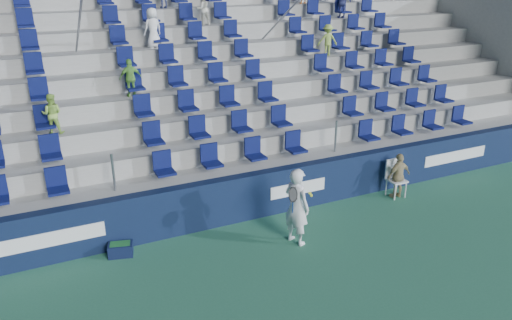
{
  "coord_description": "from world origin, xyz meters",
  "views": [
    {
      "loc": [
        -4.53,
        -7.19,
        6.01
      ],
      "look_at": [
        0.2,
        2.8,
        1.7
      ],
      "focal_mm": 35.0,
      "sensor_mm": 36.0,
      "label": 1
    }
  ],
  "objects": [
    {
      "name": "grandstand",
      "position": [
        -0.01,
        8.24,
        2.13
      ],
      "size": [
        24.0,
        8.17,
        6.63
      ],
      "color": "#A6A6A1",
      "rests_on": "ground"
    },
    {
      "name": "ball_bin",
      "position": [
        -3.15,
        2.75,
        0.16
      ],
      "size": [
        0.6,
        0.47,
        0.3
      ],
      "color": "#0E1635",
      "rests_on": "ground"
    },
    {
      "name": "ground",
      "position": [
        0.0,
        0.0,
        0.0
      ],
      "size": [
        70.0,
        70.0,
        0.0
      ],
      "primitive_type": "plane",
      "color": "#307152",
      "rests_on": "ground"
    },
    {
      "name": "line_judge",
      "position": [
        4.39,
        2.5,
        0.64
      ],
      "size": [
        0.76,
        0.34,
        1.29
      ],
      "primitive_type": "imported",
      "rotation": [
        0.0,
        0.0,
        3.17
      ],
      "color": "tan",
      "rests_on": "ground"
    },
    {
      "name": "tennis_player",
      "position": [
        0.65,
        1.59,
        0.92
      ],
      "size": [
        0.72,
        0.78,
        1.84
      ],
      "color": "white",
      "rests_on": "ground"
    },
    {
      "name": "line_judge_chair",
      "position": [
        4.39,
        2.66,
        0.6
      ],
      "size": [
        0.47,
        0.48,
        1.05
      ],
      "color": "white",
      "rests_on": "ground"
    },
    {
      "name": "sponsor_wall",
      "position": [
        0.0,
        3.15,
        0.6
      ],
      "size": [
        24.0,
        0.32,
        1.2
      ],
      "color": "#0F1B3A",
      "rests_on": "ground"
    }
  ]
}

